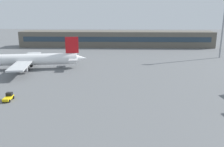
{
  "coord_description": "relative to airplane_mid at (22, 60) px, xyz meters",
  "views": [
    {
      "loc": [
        1.79,
        -29.5,
        21.67
      ],
      "look_at": [
        -0.35,
        40.0,
        3.0
      ],
      "focal_mm": 38.76,
      "sensor_mm": 36.0,
      "label": 1
    }
  ],
  "objects": [
    {
      "name": "ground_plane",
      "position": [
        33.94,
        -16.43,
        -3.56
      ],
      "size": [
        400.0,
        400.0,
        0.0
      ],
      "primitive_type": "plane",
      "color": "slate"
    },
    {
      "name": "floodlight_tower_west",
      "position": [
        81.68,
        24.47,
        12.91
      ],
      "size": [
        3.2,
        0.8,
        28.81
      ],
      "color": "gray",
      "rests_on": "ground_plane"
    },
    {
      "name": "terminal_building",
      "position": [
        33.94,
        56.54,
        0.94
      ],
      "size": [
        111.69,
        12.13,
        9.0
      ],
      "color": "#5B564C",
      "rests_on": "ground_plane"
    },
    {
      "name": "airplane_mid",
      "position": [
        0.0,
        0.0,
        0.0
      ],
      "size": [
        47.2,
        33.18,
        11.69
      ],
      "color": "white",
      "rests_on": "ground_plane"
    },
    {
      "name": "baggage_tug_yellow",
      "position": [
        8.71,
        -31.26,
        -2.77
      ],
      "size": [
        1.92,
        3.65,
        1.75
      ],
      "color": "yellow",
      "rests_on": "ground_plane"
    }
  ]
}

